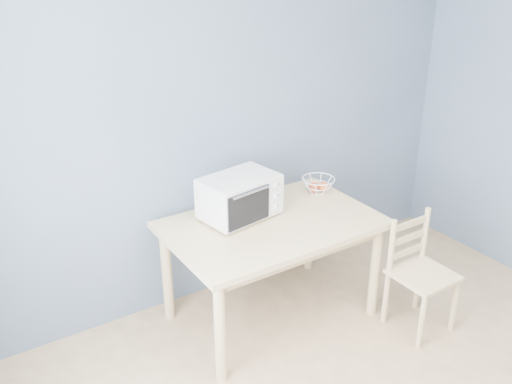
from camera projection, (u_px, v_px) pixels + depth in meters
dining_table at (272, 235)px, 3.82m from camera, size 1.40×0.90×0.75m
toaster_oven at (237, 197)px, 3.77m from camera, size 0.55×0.44×0.29m
fruit_basket at (318, 185)px, 4.19m from camera, size 0.26×0.26×0.11m
dining_chair at (419, 275)px, 3.84m from camera, size 0.38×0.38×0.80m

